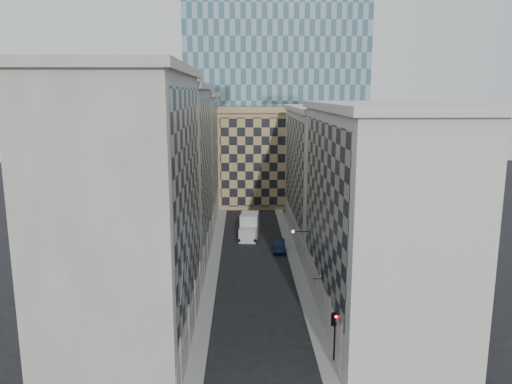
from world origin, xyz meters
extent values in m
cube|color=gray|center=(-5.25, 30.00, 0.07)|extent=(1.50, 100.00, 0.15)
cube|color=gray|center=(5.25, 30.00, 0.07)|extent=(1.50, 100.00, 0.15)
cube|color=gray|center=(-11.00, 11.00, 11.50)|extent=(10.00, 22.00, 23.00)
cube|color=gray|center=(-6.12, 11.00, 13.00)|extent=(0.25, 19.36, 18.00)
cube|color=gray|center=(-6.20, 11.00, 1.60)|extent=(0.45, 21.12, 3.20)
cube|color=gray|center=(-11.00, 11.00, 23.35)|extent=(10.80, 22.80, 0.70)
cylinder|color=gray|center=(-6.35, 2.75, 2.20)|extent=(0.90, 0.90, 4.40)
cylinder|color=gray|center=(-6.35, 8.25, 2.20)|extent=(0.90, 0.90, 4.40)
cylinder|color=gray|center=(-6.35, 13.75, 2.20)|extent=(0.90, 0.90, 4.40)
cylinder|color=gray|center=(-6.35, 19.25, 2.20)|extent=(0.90, 0.90, 4.40)
cube|color=#9C9891|center=(-11.00, 33.00, 11.00)|extent=(10.00, 22.00, 22.00)
cube|color=gray|center=(-6.12, 33.00, 12.50)|extent=(0.25, 19.36, 17.00)
cube|color=#9C9891|center=(-6.20, 33.00, 1.60)|extent=(0.45, 21.12, 3.20)
cube|color=#9C9891|center=(-11.00, 33.00, 22.35)|extent=(10.80, 22.80, 0.70)
cylinder|color=#9C9891|center=(-6.35, 24.75, 2.20)|extent=(0.90, 0.90, 4.40)
cylinder|color=#9C9891|center=(-6.35, 30.25, 2.20)|extent=(0.90, 0.90, 4.40)
cylinder|color=#9C9891|center=(-6.35, 35.75, 2.20)|extent=(0.90, 0.90, 4.40)
cylinder|color=#9C9891|center=(-6.35, 41.25, 2.20)|extent=(0.90, 0.90, 4.40)
cube|color=gray|center=(-11.00, 55.00, 10.50)|extent=(10.00, 22.00, 21.00)
cube|color=gray|center=(-6.12, 55.00, 12.00)|extent=(0.25, 19.36, 16.00)
cube|color=gray|center=(-6.20, 55.00, 1.60)|extent=(0.45, 21.12, 3.20)
cube|color=gray|center=(-11.00, 55.00, 21.35)|extent=(10.80, 22.80, 0.70)
cylinder|color=gray|center=(-6.35, 46.75, 2.20)|extent=(0.90, 0.90, 4.40)
cylinder|color=gray|center=(-6.35, 52.25, 2.20)|extent=(0.90, 0.90, 4.40)
cylinder|color=gray|center=(-6.35, 57.75, 2.20)|extent=(0.90, 0.90, 4.40)
cylinder|color=gray|center=(-6.35, 63.25, 2.20)|extent=(0.90, 0.90, 4.40)
cube|color=beige|center=(11.00, 15.00, 10.00)|extent=(10.00, 26.00, 20.00)
cube|color=gray|center=(6.12, 15.00, 11.50)|extent=(0.25, 22.88, 15.00)
cube|color=beige|center=(6.20, 15.00, 1.60)|extent=(0.45, 24.96, 3.20)
cube|color=beige|center=(11.00, 15.00, 20.35)|extent=(10.80, 26.80, 0.70)
cylinder|color=beige|center=(6.35, 4.60, 2.20)|extent=(0.90, 0.90, 4.40)
cylinder|color=beige|center=(6.35, 9.80, 2.20)|extent=(0.90, 0.90, 4.40)
cylinder|color=beige|center=(6.35, 15.00, 2.20)|extent=(0.90, 0.90, 4.40)
cylinder|color=beige|center=(6.35, 20.20, 2.20)|extent=(0.90, 0.90, 4.40)
cylinder|color=beige|center=(6.35, 25.40, 2.20)|extent=(0.90, 0.90, 4.40)
cube|color=beige|center=(11.00, 42.00, 9.50)|extent=(10.00, 28.00, 19.00)
cube|color=gray|center=(6.12, 42.00, 11.00)|extent=(0.25, 24.64, 14.00)
cube|color=beige|center=(6.20, 42.00, 1.60)|extent=(0.45, 26.88, 3.20)
cube|color=beige|center=(11.00, 42.00, 19.35)|extent=(10.80, 28.80, 0.70)
cube|color=tan|center=(2.00, 68.00, 9.00)|extent=(16.00, 14.00, 18.00)
cube|color=tan|center=(2.00, 60.90, 9.00)|extent=(15.20, 0.25, 16.50)
cube|color=tan|center=(2.00, 68.00, 18.40)|extent=(16.80, 14.80, 0.80)
cube|color=#2A2420|center=(0.00, 82.00, 14.00)|extent=(6.00, 6.00, 28.00)
cube|color=#2A2420|center=(0.00, 82.00, 28.70)|extent=(7.00, 7.00, 1.40)
cone|color=#2A2420|center=(0.00, 82.00, 39.40)|extent=(7.20, 7.20, 20.00)
cylinder|color=gray|center=(-5.90, 4.00, 8.00)|extent=(0.10, 2.33, 2.33)
cylinder|color=gray|center=(-5.90, 8.00, 8.00)|extent=(0.10, 2.33, 2.33)
cylinder|color=black|center=(5.10, 24.00, 6.20)|extent=(1.80, 0.08, 0.08)
sphere|color=#FFE5B2|center=(4.20, 24.00, 6.20)|extent=(0.36, 0.36, 0.36)
cylinder|color=black|center=(5.90, 6.90, 1.64)|extent=(0.13, 0.13, 2.99)
cube|color=black|center=(5.90, 6.90, 3.65)|extent=(0.38, 0.34, 1.03)
cube|color=black|center=(5.85, 7.06, 3.65)|extent=(0.50, 0.18, 1.17)
sphere|color=#FF0C07|center=(5.94, 6.75, 4.00)|extent=(0.19, 0.19, 0.19)
sphere|color=#331E05|center=(5.94, 6.75, 3.65)|extent=(0.19, 0.19, 0.19)
sphere|color=black|center=(5.94, 6.75, 3.31)|extent=(0.19, 0.19, 0.19)
cube|color=silver|center=(-0.75, 40.85, 1.02)|extent=(2.75, 2.95, 2.04)
cube|color=silver|center=(-0.46, 43.78, 1.76)|extent=(2.99, 4.31, 3.51)
cylinder|color=black|center=(-1.96, 40.06, 0.51)|extent=(0.44, 1.05, 1.02)
cylinder|color=black|center=(0.29, 39.83, 0.51)|extent=(0.44, 1.05, 1.02)
cylinder|color=black|center=(-1.45, 45.24, 0.51)|extent=(0.44, 1.05, 1.02)
cylinder|color=black|center=(0.80, 45.02, 0.51)|extent=(0.44, 1.05, 1.02)
imported|color=#0F1C39|center=(3.50, 36.10, 0.77)|extent=(1.79, 4.75, 1.55)
cylinder|color=black|center=(5.60, 14.58, 4.20)|extent=(0.80, 0.12, 0.06)
cube|color=#C4B98F|center=(5.40, 14.58, 3.80)|extent=(0.11, 0.70, 0.69)
camera|label=1|loc=(-1.45, -30.17, 21.52)|focal=35.00mm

